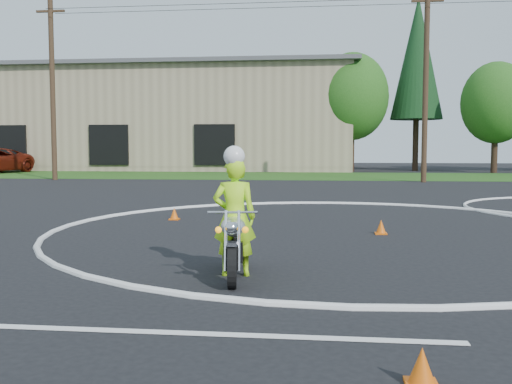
# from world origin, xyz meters

# --- Properties ---
(ground) EXTENTS (120.00, 120.00, 0.00)m
(ground) POSITION_xyz_m (0.00, 0.00, 0.00)
(ground) COLOR black
(ground) RESTS_ON ground
(grass_strip) EXTENTS (120.00, 10.00, 0.02)m
(grass_strip) POSITION_xyz_m (0.00, 27.00, 0.01)
(grass_strip) COLOR #1E4714
(grass_strip) RESTS_ON ground
(course_markings) EXTENTS (19.05, 19.05, 0.12)m
(course_markings) POSITION_xyz_m (2.17, 4.35, 0.01)
(course_markings) COLOR silver
(course_markings) RESTS_ON ground
(primary_motorcycle) EXTENTS (0.65, 1.85, 0.97)m
(primary_motorcycle) POSITION_xyz_m (-1.52, -1.59, 0.47)
(primary_motorcycle) COLOR black
(primary_motorcycle) RESTS_ON ground
(rider_primary_grp) EXTENTS (0.64, 0.46, 1.81)m
(rider_primary_grp) POSITION_xyz_m (-1.53, -1.46, 0.87)
(rider_primary_grp) COLOR #B3FF1A
(rider_primary_grp) RESTS_ON ground
(warehouse) EXTENTS (41.00, 17.00, 8.30)m
(warehouse) POSITION_xyz_m (-18.00, 39.99, 4.16)
(warehouse) COLOR tan
(warehouse) RESTS_ON ground
(utility_poles) EXTENTS (41.60, 1.12, 10.00)m
(utility_poles) POSITION_xyz_m (5.00, 21.00, 5.20)
(utility_poles) COLOR #473321
(utility_poles) RESTS_ON ground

